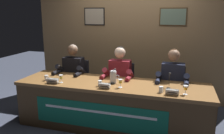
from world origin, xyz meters
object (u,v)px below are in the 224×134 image
at_px(nameplate_left, 52,81).
at_px(juice_glass_center, 120,82).
at_px(nameplate_center, 105,86).
at_px(microphone_center, 113,79).
at_px(nameplate_right, 172,92).
at_px(chair_center, 122,89).
at_px(water_cup_center, 100,84).
at_px(water_pitcher_central, 113,77).
at_px(water_cup_right, 161,90).
at_px(conference_table, 110,99).
at_px(juice_glass_left, 61,77).
at_px(panelist_right, 172,81).
at_px(microphone_left, 57,75).
at_px(panelist_left, 72,73).
at_px(chair_left, 77,84).
at_px(water_cup_left, 46,78).
at_px(juice_glass_right, 186,88).
at_px(chair_right, 172,93).
at_px(panelist_center, 119,77).
at_px(microphone_right, 169,83).

distance_m(nameplate_left, juice_glass_center, 1.05).
distance_m(nameplate_center, microphone_center, 0.29).
relative_size(nameplate_left, nameplate_center, 1.20).
bearing_deg(microphone_center, nameplate_right, -17.43).
bearing_deg(nameplate_left, chair_center, 46.26).
bearing_deg(water_cup_center, water_pitcher_central, 56.75).
bearing_deg(water_cup_right, conference_table, 170.80).
bearing_deg(juice_glass_left, nameplate_left, -143.73).
height_order(chair_center, panelist_right, panelist_right).
relative_size(microphone_left, water_cup_right, 2.54).
height_order(panelist_left, nameplate_right, panelist_left).
height_order(nameplate_left, nameplate_center, same).
xyz_separation_m(chair_left, nameplate_center, (0.87, -0.90, 0.33)).
height_order(chair_center, water_cup_center, chair_center).
xyz_separation_m(microphone_left, juice_glass_center, (1.10, -0.11, 0.01)).
relative_size(chair_left, water_cup_left, 10.53).
height_order(conference_table, chair_left, chair_left).
xyz_separation_m(nameplate_left, juice_glass_left, (0.11, 0.08, 0.05)).
bearing_deg(juice_glass_left, chair_left, 99.17).
bearing_deg(microphone_left, nameplate_center, -14.14).
height_order(juice_glass_right, water_cup_right, juice_glass_right).
height_order(chair_right, juice_glass_right, chair_right).
distance_m(panelist_left, nameplate_left, 0.70).
distance_m(nameplate_left, nameplate_center, 0.84).
xyz_separation_m(microphone_left, juice_glass_right, (2.00, -0.15, 0.01)).
xyz_separation_m(chair_center, nameplate_center, (-0.02, -0.90, 0.33)).
xyz_separation_m(juice_glass_center, water_cup_right, (0.58, -0.04, -0.05)).
bearing_deg(water_cup_right, juice_glass_right, 1.74).
height_order(conference_table, panelist_center, panelist_center).
bearing_deg(panelist_center, microphone_center, -85.92).
xyz_separation_m(chair_left, nameplate_left, (0.03, -0.90, 0.33)).
relative_size(microphone_left, juice_glass_center, 1.74).
distance_m(panelist_right, microphone_right, 0.44).
relative_size(water_cup_left, panelist_right, 0.07).
relative_size(microphone_center, nameplate_right, 1.26).
bearing_deg(water_cup_center, nameplate_left, -173.06).
distance_m(chair_center, juice_glass_center, 0.89).
height_order(panelist_center, microphone_right, panelist_center).
height_order(nameplate_right, water_cup_right, water_cup_right).
height_order(panelist_center, nameplate_center, panelist_center).
xyz_separation_m(nameplate_right, water_cup_right, (-0.15, 0.07, -0.00)).
xyz_separation_m(conference_table, juice_glass_left, (-0.75, -0.12, 0.31)).
xyz_separation_m(juice_glass_left, water_cup_right, (1.52, -0.01, -0.05)).
distance_m(panelist_left, microphone_left, 0.48).
relative_size(juice_glass_left, water_cup_center, 1.46).
xyz_separation_m(conference_table, juice_glass_center, (0.19, -0.08, 0.31)).
height_order(panelist_center, nameplate_right, panelist_center).
bearing_deg(conference_table, microphone_left, 178.00).
bearing_deg(water_cup_right, water_cup_center, 178.64).
bearing_deg(microphone_right, chair_right, 87.15).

